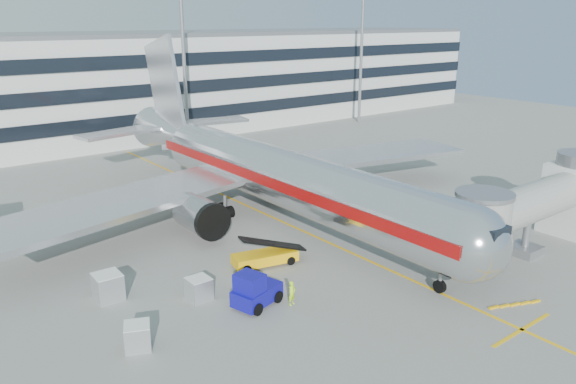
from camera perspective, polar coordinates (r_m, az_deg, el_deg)
ground at (r=44.31m, az=6.85°, el=-6.34°), size 180.00×180.00×0.00m
lead_in_line at (r=51.33m, az=-0.99°, el=-2.85°), size 0.25×70.00×0.01m
stop_bar at (r=36.85m, az=22.67°, el=-12.78°), size 6.00×0.25×0.01m
main_jet at (r=51.38m, az=-2.16°, el=2.11°), size 50.95×48.70×16.06m
jet_bridge at (r=47.96m, az=24.36°, el=-1.01°), size 17.80×4.50×7.00m
terminal at (r=91.77m, az=-19.60°, el=10.10°), size 150.00×24.25×15.60m
light_mast_centre at (r=79.71m, az=-10.63°, el=14.96°), size 2.40×1.20×25.45m
light_mast_east at (r=100.09m, az=7.53°, el=15.50°), size 2.40×1.20×25.45m
belt_loader at (r=42.03m, az=-2.37°, el=-6.54°), size 5.21×2.79×2.43m
baggage_tug at (r=36.23m, az=-3.40°, el=-10.03°), size 3.57×2.74×2.40m
cargo_container_left at (r=33.19m, az=-15.03°, el=-13.97°), size 1.84×1.84×1.49m
cargo_container_right at (r=38.86m, az=-17.82°, el=-9.13°), size 1.74×1.74×1.80m
cargo_container_front at (r=37.58m, az=-9.03°, el=-9.66°), size 1.42×1.42×1.50m
ramp_worker at (r=36.44m, az=0.40°, el=-10.22°), size 0.68×0.54×1.64m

